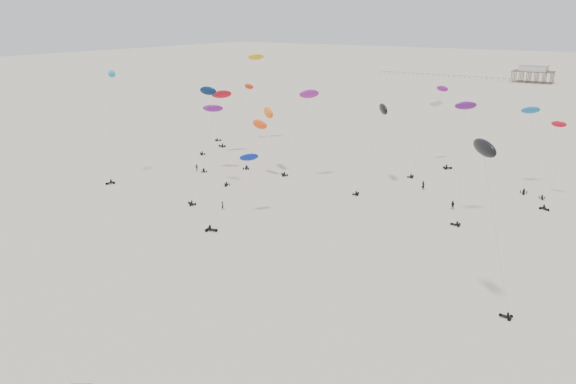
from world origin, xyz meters
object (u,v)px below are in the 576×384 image
Objects in this scene: rig_0 at (111,108)px; spectator_0 at (223,209)px; pavilion_main at (533,75)px; rig_4 at (533,126)px.

spectator_0 is (35.36, -4.32, -16.13)m from rig_0.
spectator_0 is at bearing 179.67° from rig_0.
pavilion_main is 259.98m from spectator_0.
rig_4 is 68.11m from spectator_0.
pavilion_main is 215.07m from rig_4.
rig_4 is (39.16, -211.27, 9.16)m from pavilion_main.
pavilion_main reaches higher than spectator_0.
rig_4 reaches higher than pavilion_main.
pavilion_main is at bearing -92.69° from rig_0.
pavilion_main is 1.11× the size of rig_4.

